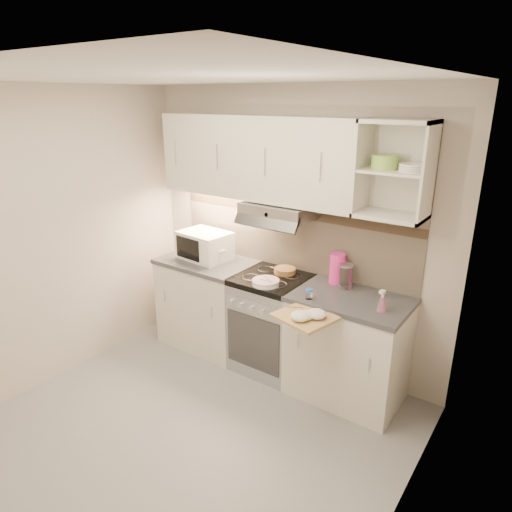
{
  "coord_description": "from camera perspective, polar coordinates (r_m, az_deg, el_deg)",
  "views": [
    {
      "loc": [
        2.03,
        -2.01,
        2.4
      ],
      "look_at": [
        -0.07,
        0.95,
        1.12
      ],
      "focal_mm": 32.0,
      "sensor_mm": 36.0,
      "label": 1
    }
  ],
  "objects": [
    {
      "name": "dish_towel",
      "position": [
        3.32,
        6.06,
        -7.29
      ],
      "size": [
        0.31,
        0.29,
        0.07
      ],
      "primitive_type": null,
      "rotation": [
        0.0,
        0.0,
        0.37
      ],
      "color": "silver",
      "rests_on": "cutting_board"
    },
    {
      "name": "pink_pitcher",
      "position": [
        3.89,
        10.13,
        -1.54
      ],
      "size": [
        0.14,
        0.13,
        0.26
      ],
      "rotation": [
        0.0,
        0.0,
        -0.2
      ],
      "color": "#FF2E9D",
      "rests_on": "worktop_right"
    },
    {
      "name": "cutting_board",
      "position": [
        3.39,
        6.13,
        -7.57
      ],
      "size": [
        0.47,
        0.44,
        0.02
      ],
      "primitive_type": "cube",
      "rotation": [
        0.0,
        0.0,
        -0.24
      ],
      "color": "#A17556",
      "rests_on": "base_cabinet_right"
    },
    {
      "name": "worktop_left",
      "position": [
        4.44,
        -6.1,
        -0.74
      ],
      "size": [
        0.92,
        0.62,
        0.04
      ],
      "primitive_type": "cube",
      "color": "#47474C",
      "rests_on": "base_cabinet_left"
    },
    {
      "name": "base_cabinet_left",
      "position": [
        4.61,
        -5.9,
        -5.99
      ],
      "size": [
        0.9,
        0.6,
        0.86
      ],
      "primitive_type": "cube",
      "color": "silver",
      "rests_on": "ground"
    },
    {
      "name": "room_shell",
      "position": [
        3.22,
        -5.02,
        5.42
      ],
      "size": [
        3.04,
        2.84,
        2.52
      ],
      "color": "beige",
      "rests_on": "ground"
    },
    {
      "name": "spray_bottle",
      "position": [
        3.48,
        15.49,
        -5.6
      ],
      "size": [
        0.07,
        0.07,
        0.18
      ],
      "rotation": [
        0.0,
        0.0,
        -0.11
      ],
      "color": "#FF96C8",
      "rests_on": "worktop_right"
    },
    {
      "name": "electric_range",
      "position": [
        4.2,
        1.94,
        -8.3
      ],
      "size": [
        0.6,
        0.6,
        0.9
      ],
      "color": "#B7B7BC",
      "rests_on": "ground"
    },
    {
      "name": "microwave",
      "position": [
        4.44,
        -6.42,
        1.34
      ],
      "size": [
        0.5,
        0.39,
        0.27
      ],
      "rotation": [
        0.0,
        0.0,
        -0.09
      ],
      "color": "white",
      "rests_on": "worktop_left"
    },
    {
      "name": "bread_loaf",
      "position": [
        4.08,
        3.64,
        -1.84
      ],
      "size": [
        0.19,
        0.19,
        0.05
      ],
      "primitive_type": "cylinder",
      "color": "olive",
      "rests_on": "electric_range"
    },
    {
      "name": "glass_jar",
      "position": [
        3.81,
        11.16,
        -2.48
      ],
      "size": [
        0.11,
        0.11,
        0.21
      ],
      "rotation": [
        0.0,
        0.0,
        -0.27
      ],
      "color": "silver",
      "rests_on": "worktop_right"
    },
    {
      "name": "spice_jar",
      "position": [
        3.59,
        6.65,
        -4.73
      ],
      "size": [
        0.06,
        0.06,
        0.08
      ],
      "rotation": [
        0.0,
        0.0,
        0.14
      ],
      "color": "silver",
      "rests_on": "worktop_right"
    },
    {
      "name": "base_cabinet_right",
      "position": [
        3.9,
        11.37,
        -11.37
      ],
      "size": [
        0.9,
        0.6,
        0.86
      ],
      "primitive_type": "cube",
      "color": "silver",
      "rests_on": "ground"
    },
    {
      "name": "ground",
      "position": [
        3.73,
        -8.14,
        -20.87
      ],
      "size": [
        3.0,
        3.0,
        0.0
      ],
      "primitive_type": "plane",
      "color": "gray",
      "rests_on": "ground"
    },
    {
      "name": "worktop_right",
      "position": [
        3.69,
        11.82,
        -5.35
      ],
      "size": [
        0.92,
        0.62,
        0.04
      ],
      "primitive_type": "cube",
      "color": "#47474C",
      "rests_on": "base_cabinet_right"
    },
    {
      "name": "plate_stack",
      "position": [
        3.83,
        1.22,
        -3.3
      ],
      "size": [
        0.23,
        0.23,
        0.05
      ],
      "rotation": [
        0.0,
        0.0,
        -0.36
      ],
      "color": "white",
      "rests_on": "electric_range"
    },
    {
      "name": "watering_can",
      "position": [
        4.32,
        -6.29,
        0.18
      ],
      "size": [
        0.28,
        0.17,
        0.25
      ],
      "rotation": [
        0.0,
        0.0,
        0.4
      ],
      "color": "white",
      "rests_on": "worktop_left"
    }
  ]
}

